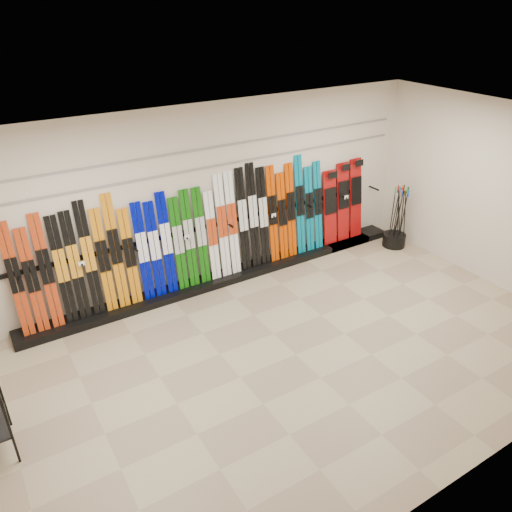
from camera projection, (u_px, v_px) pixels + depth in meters
floor at (296, 354)px, 6.90m from camera, size 8.00×8.00×0.00m
back_wall at (209, 197)px, 8.07m from camera, size 8.00×0.00×8.00m
right_wall at (500, 197)px, 8.05m from camera, size 0.00×5.00×5.00m
ceiling at (306, 139)px, 5.49m from camera, size 8.00×8.00×0.00m
ski_rack_base at (230, 276)px, 8.69m from camera, size 8.00×0.40×0.12m
skis at (191, 237)px, 8.02m from camera, size 5.38×0.29×1.83m
snowboards at (343, 203)px, 9.55m from camera, size 0.92×0.24×1.54m
pole_bin at (394, 240)px, 9.79m from camera, size 0.44×0.44×0.25m
ski_poles at (398, 217)px, 9.56m from camera, size 0.36×0.36×1.18m
slatwall_rail_0 at (208, 167)px, 7.82m from camera, size 7.60×0.02×0.03m
slatwall_rail_1 at (207, 149)px, 7.68m from camera, size 7.60×0.02×0.03m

